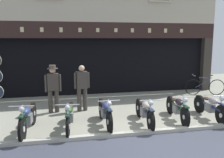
% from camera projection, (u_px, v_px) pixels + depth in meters
% --- Properties ---
extents(ground, '(22.71, 22.00, 0.18)m').
position_uv_depth(ground, '(157.00, 153.00, 5.71)').
color(ground, gray).
extents(shop_facade, '(11.01, 4.42, 6.79)m').
position_uv_depth(shop_facade, '(100.00, 54.00, 13.09)').
color(shop_facade, black).
rests_on(shop_facade, ground).
extents(motorcycle_far_left, '(0.62, 2.01, 0.93)m').
position_uv_depth(motorcycle_far_left, '(28.00, 117.00, 6.80)').
color(motorcycle_far_left, black).
rests_on(motorcycle_far_left, ground).
extents(motorcycle_left, '(0.62, 1.99, 0.90)m').
position_uv_depth(motorcycle_left, '(70.00, 115.00, 7.06)').
color(motorcycle_left, black).
rests_on(motorcycle_left, ground).
extents(motorcycle_center_left, '(0.62, 2.00, 0.93)m').
position_uv_depth(motorcycle_center_left, '(105.00, 112.00, 7.34)').
color(motorcycle_center_left, black).
rests_on(motorcycle_center_left, ground).
extents(motorcycle_center, '(0.62, 1.97, 0.90)m').
position_uv_depth(motorcycle_center, '(145.00, 111.00, 7.49)').
color(motorcycle_center, black).
rests_on(motorcycle_center, ground).
extents(motorcycle_center_right, '(0.62, 1.96, 0.90)m').
position_uv_depth(motorcycle_center_right, '(177.00, 107.00, 7.84)').
color(motorcycle_center_right, black).
rests_on(motorcycle_center_right, ground).
extents(motorcycle_right, '(0.62, 1.95, 0.91)m').
position_uv_depth(motorcycle_right, '(210.00, 106.00, 7.97)').
color(motorcycle_right, black).
rests_on(motorcycle_right, ground).
extents(salesman_left, '(0.56, 0.37, 1.68)m').
position_uv_depth(salesman_left, '(53.00, 86.00, 8.59)').
color(salesman_left, '#38332D').
rests_on(salesman_left, ground).
extents(shopkeeper_center, '(0.55, 0.28, 1.65)m').
position_uv_depth(shopkeeper_center, '(82.00, 86.00, 8.80)').
color(shopkeeper_center, '#38332D').
rests_on(shopkeeper_center, ground).
extents(advert_board_near, '(0.82, 0.03, 1.01)m').
position_uv_depth(advert_board_near, '(136.00, 56.00, 11.89)').
color(advert_board_near, beige).
extents(advert_board_far, '(0.66, 0.03, 1.10)m').
position_uv_depth(advert_board_far, '(155.00, 54.00, 12.09)').
color(advert_board_far, silver).
extents(leaning_bicycle, '(1.77, 0.62, 0.96)m').
position_uv_depth(leaning_bicycle, '(205.00, 86.00, 11.45)').
color(leaning_bicycle, black).
rests_on(leaning_bicycle, ground).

